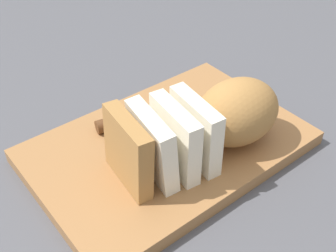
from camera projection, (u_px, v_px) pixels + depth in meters
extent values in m
plane|color=#4C4C51|center=(168.00, 152.00, 0.67)|extent=(3.00, 3.00, 0.00)
cube|color=#9E6B3D|center=(168.00, 147.00, 0.67)|extent=(0.41, 0.28, 0.02)
ellipsoid|color=#A8753D|center=(237.00, 112.00, 0.63)|extent=(0.15, 0.12, 0.10)
cube|color=#F2E8CC|center=(195.00, 131.00, 0.60)|extent=(0.04, 0.10, 0.10)
cube|color=#F2E8CC|center=(175.00, 139.00, 0.59)|extent=(0.04, 0.10, 0.10)
cube|color=#F2E8CC|center=(152.00, 146.00, 0.58)|extent=(0.05, 0.10, 0.10)
cube|color=#A8753D|center=(128.00, 152.00, 0.57)|extent=(0.04, 0.10, 0.10)
cube|color=silver|center=(192.00, 105.00, 0.73)|extent=(0.23, 0.07, 0.00)
cylinder|color=#593319|center=(113.00, 123.00, 0.68)|extent=(0.06, 0.03, 0.02)
cube|color=silver|center=(129.00, 119.00, 0.69)|extent=(0.02, 0.03, 0.02)
sphere|color=tan|center=(160.00, 153.00, 0.64)|extent=(0.00, 0.00, 0.00)
sphere|color=tan|center=(137.00, 127.00, 0.68)|extent=(0.01, 0.01, 0.01)
sphere|color=tan|center=(184.00, 147.00, 0.65)|extent=(0.00, 0.00, 0.00)
sphere|color=tan|center=(188.00, 145.00, 0.65)|extent=(0.01, 0.01, 0.01)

